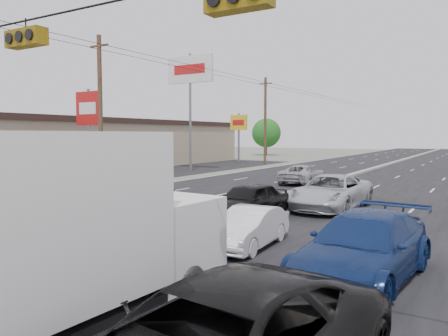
{
  "coord_description": "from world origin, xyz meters",
  "views": [
    {
      "loc": [
        9.7,
        -5.68,
        3.48
      ],
      "look_at": [
        1.07,
        8.51,
        2.2
      ],
      "focal_mm": 35.0,
      "sensor_mm": 36.0,
      "label": 1
    }
  ],
  "objects": [
    {
      "name": "queue_car_d",
      "position": [
        7.26,
        4.7,
        0.79
      ],
      "size": [
        2.7,
        5.64,
        1.58
      ],
      "primitive_type": "imported",
      "rotation": [
        0.0,
        0.0,
        -0.09
      ],
      "color": "navy",
      "rests_on": "ground"
    },
    {
      "name": "parking_lot",
      "position": [
        -17.0,
        25.0,
        0.0
      ],
      "size": [
        10.0,
        42.0,
        0.02
      ],
      "primitive_type": "cube",
      "color": "black",
      "rests_on": "ground"
    },
    {
      "name": "oncoming_far",
      "position": [
        -1.4,
        23.23,
        0.67
      ],
      "size": [
        2.42,
        4.9,
        1.34
      ],
      "primitive_type": "imported",
      "rotation": [
        0.0,
        0.0,
        3.18
      ],
      "color": "#9E9FA5",
      "rests_on": "ground"
    },
    {
      "name": "traffic_signals",
      "position": [
        1.4,
        0.0,
        5.49
      ],
      "size": [
        25.0,
        0.3,
        0.54
      ],
      "color": "black",
      "rests_on": "ground"
    },
    {
      "name": "strip_mall",
      "position": [
        -26.0,
        25.0,
        2.3
      ],
      "size": [
        12.0,
        42.0,
        4.6
      ],
      "primitive_type": "cube",
      "color": "tan",
      "rests_on": "ground"
    },
    {
      "name": "utility_pole_left_c",
      "position": [
        -12.5,
        40.0,
        5.11
      ],
      "size": [
        1.6,
        0.3,
        10.0
      ],
      "color": "#422D1E",
      "rests_on": "ground"
    },
    {
      "name": "pole_sign_billboard",
      "position": [
        -14.5,
        28.0,
        8.87
      ],
      "size": [
        5.0,
        0.25,
        11.0
      ],
      "color": "slate",
      "rests_on": "ground"
    },
    {
      "name": "pole_sign_far",
      "position": [
        -16.0,
        40.0,
        4.41
      ],
      "size": [
        2.2,
        0.25,
        6.0
      ],
      "color": "slate",
      "rests_on": "ground"
    },
    {
      "name": "road_surface",
      "position": [
        0.0,
        30.0,
        0.0
      ],
      "size": [
        20.0,
        160.0,
        0.02
      ],
      "primitive_type": "cube",
      "color": "black",
      "rests_on": "ground"
    },
    {
      "name": "oncoming_near",
      "position": [
        -5.85,
        11.19,
        0.67
      ],
      "size": [
        2.36,
        4.8,
        1.34
      ],
      "primitive_type": "imported",
      "rotation": [
        0.0,
        0.0,
        3.04
      ],
      "color": "black",
      "rests_on": "ground"
    },
    {
      "name": "red_sedan",
      "position": [
        1.4,
        4.18,
        0.63
      ],
      "size": [
        1.59,
        3.92,
        1.27
      ],
      "primitive_type": "imported",
      "rotation": [
        0.0,
        0.0,
        0.07
      ],
      "color": "#B10A27",
      "rests_on": "ground"
    },
    {
      "name": "queue_car_b",
      "position": [
        3.5,
        6.01,
        0.61
      ],
      "size": [
        1.51,
        3.77,
        1.22
      ],
      "primitive_type": "imported",
      "rotation": [
        0.0,
        0.0,
        0.06
      ],
      "color": "white",
      "rests_on": "ground"
    },
    {
      "name": "pole_sign_mid",
      "position": [
        -17.0,
        18.0,
        5.11
      ],
      "size": [
        2.6,
        0.25,
        7.0
      ],
      "color": "slate",
      "rests_on": "ground"
    },
    {
      "name": "utility_pole_left_b",
      "position": [
        -12.5,
        15.0,
        5.11
      ],
      "size": [
        1.6,
        0.3,
        10.0
      ],
      "color": "#422D1E",
      "rests_on": "ground"
    },
    {
      "name": "center_median",
      "position": [
        0.0,
        30.0,
        0.1
      ],
      "size": [
        0.5,
        160.0,
        0.2
      ],
      "primitive_type": "cube",
      "color": "gray",
      "rests_on": "ground"
    },
    {
      "name": "tree_left_far",
      "position": [
        -22.0,
        60.0,
        3.72
      ],
      "size": [
        4.8,
        4.8,
        6.12
      ],
      "color": "#382619",
      "rests_on": "ground"
    },
    {
      "name": "queue_car_c",
      "position": [
        3.5,
        14.1,
        0.79
      ],
      "size": [
        2.82,
        5.78,
        1.58
      ],
      "primitive_type": "imported",
      "rotation": [
        0.0,
        0.0,
        -0.03
      ],
      "color": "#B8BBC0",
      "rests_on": "ground"
    },
    {
      "name": "box_truck",
      "position": [
        3.49,
        -1.19,
        1.81
      ],
      "size": [
        2.78,
        7.06,
        3.53
      ],
      "rotation": [
        0.0,
        0.0,
        -0.05
      ],
      "color": "black",
      "rests_on": "ground"
    },
    {
      "name": "queue_car_a",
      "position": [
        1.4,
        9.84,
        0.75
      ],
      "size": [
        2.25,
        4.58,
        1.5
      ],
      "primitive_type": "imported",
      "rotation": [
        0.0,
        0.0,
        -0.11
      ],
      "color": "black",
      "rests_on": "ground"
    },
    {
      "name": "tan_sedan",
      "position": [
        3.0,
        -1.14,
        0.84
      ],
      "size": [
        2.86,
        6.0,
        1.69
      ],
      "primitive_type": "imported",
      "rotation": [
        0.0,
        0.0,
        -0.09
      ],
      "color": "brown",
      "rests_on": "ground"
    }
  ]
}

